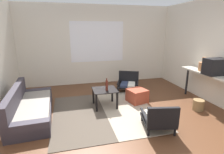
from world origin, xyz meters
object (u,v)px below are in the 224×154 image
at_px(armchair_striped_foreground, 159,118).
at_px(clay_vase, 203,66).
at_px(console_shelf, 211,77).
at_px(wicker_basket, 198,105).
at_px(crt_television, 216,67).
at_px(armchair_by_window, 128,82).
at_px(glass_bottle, 107,85).
at_px(coffee_table, 105,93).
at_px(ottoman_orange, 137,96).
at_px(couch, 29,108).

relative_size(armchair_striped_foreground, clay_vase, 2.05).
relative_size(console_shelf, wicker_basket, 7.09).
height_order(crt_television, clay_vase, crt_television).
xyz_separation_m(console_shelf, wicker_basket, (-0.40, -0.15, -0.63)).
height_order(armchair_by_window, clay_vase, clay_vase).
height_order(armchair_by_window, glass_bottle, glass_bottle).
xyz_separation_m(coffee_table, ottoman_orange, (0.90, 0.06, -0.19)).
relative_size(coffee_table, console_shelf, 0.32).
relative_size(clay_vase, glass_bottle, 1.18).
bearing_deg(wicker_basket, armchair_striped_foreground, -157.52).
bearing_deg(glass_bottle, clay_vase, -5.50).
xyz_separation_m(clay_vase, wicker_basket, (-0.40, -0.45, -0.85)).
xyz_separation_m(ottoman_orange, glass_bottle, (-0.86, -0.14, 0.41)).
bearing_deg(ottoman_orange, clay_vase, -12.87).
distance_m(couch, console_shelf, 4.37).
bearing_deg(armchair_striped_foreground, crt_television, 19.48).
bearing_deg(couch, glass_bottle, 0.76).
height_order(coffee_table, armchair_striped_foreground, armchair_striped_foreground).
height_order(armchair_by_window, armchair_striped_foreground, armchair_by_window).
xyz_separation_m(crt_television, clay_vase, (0.00, 0.39, -0.07)).
distance_m(armchair_striped_foreground, glass_bottle, 1.50).
xyz_separation_m(armchair_striped_foreground, console_shelf, (1.77, 0.71, 0.51)).
distance_m(crt_television, glass_bottle, 2.63).
height_order(armchair_striped_foreground, ottoman_orange, armchair_striped_foreground).
bearing_deg(clay_vase, console_shelf, -90.00).
height_order(console_shelf, clay_vase, clay_vase).
bearing_deg(console_shelf, clay_vase, 90.00).
xyz_separation_m(armchair_striped_foreground, clay_vase, (1.77, 1.02, 0.73)).
xyz_separation_m(coffee_table, armchair_striped_foreground, (0.78, -1.33, -0.11)).
bearing_deg(ottoman_orange, wicker_basket, -33.23).
relative_size(armchair_by_window, ottoman_orange, 1.79).
xyz_separation_m(coffee_table, armchair_by_window, (0.98, 1.01, -0.10)).
xyz_separation_m(ottoman_orange, console_shelf, (1.65, -0.68, 0.59)).
bearing_deg(coffee_table, glass_bottle, -65.48).
xyz_separation_m(coffee_table, crt_television, (2.55, -0.71, 0.68)).
bearing_deg(crt_television, couch, 171.94).
height_order(ottoman_orange, clay_vase, clay_vase).
bearing_deg(armchair_striped_foreground, clay_vase, 29.84).
bearing_deg(console_shelf, crt_television, -92.04).
bearing_deg(couch, armchair_striped_foreground, -25.98).
distance_m(armchair_by_window, console_shelf, 2.32).
relative_size(coffee_table, glass_bottle, 1.92).
bearing_deg(crt_television, armchair_striped_foreground, -160.52).
bearing_deg(glass_bottle, crt_television, -14.12).
xyz_separation_m(armchair_striped_foreground, ottoman_orange, (0.12, 1.39, -0.08)).
bearing_deg(clay_vase, armchair_striped_foreground, -150.16).
height_order(couch, ottoman_orange, couch).
bearing_deg(armchair_by_window, crt_television, -47.57).
height_order(console_shelf, wicker_basket, console_shelf).
bearing_deg(armchair_striped_foreground, armchair_by_window, 85.22).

